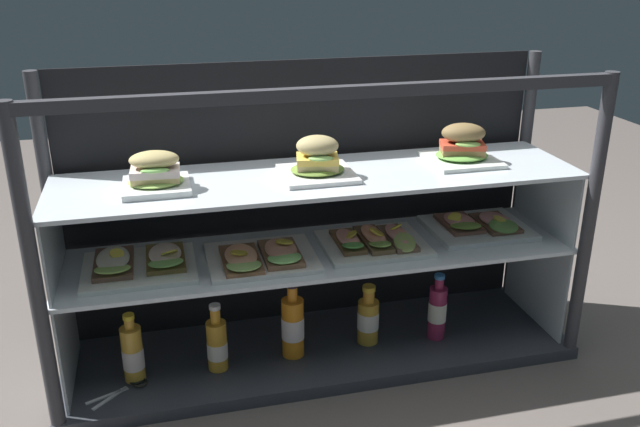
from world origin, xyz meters
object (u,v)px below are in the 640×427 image
Objects in this scene: plated_roll_sandwich_mid_left at (155,175)px; juice_bottle_front_second at (133,353)px; plated_roll_sandwich_mid_right at (462,148)px; open_sandwich_tray_far_left at (139,264)px; kitchen_scissors at (131,385)px; open_sandwich_tray_mid_right at (478,226)px; juice_bottle_back_left at (368,319)px; open_sandwich_tray_near_left_corner at (262,257)px; plated_roll_sandwich_center at (317,161)px; open_sandwich_tray_center at (375,241)px; juice_bottle_back_right at (293,326)px; juice_bottle_front_fourth at (437,311)px; juice_bottle_near_post at (217,344)px.

plated_roll_sandwich_mid_left reaches higher than juice_bottle_front_second.
plated_roll_sandwich_mid_right is 0.96× the size of juice_bottle_front_second.
kitchen_scissors is at bearing -124.82° from open_sandwich_tray_far_left.
open_sandwich_tray_mid_right reaches higher than juice_bottle_back_left.
plated_roll_sandwich_mid_left is at bearing 174.13° from open_sandwich_tray_near_left_corner.
plated_roll_sandwich_center is 0.56m from juice_bottle_back_left.
plated_roll_sandwich_mid_left is 0.57× the size of open_sandwich_tray_far_left.
open_sandwich_tray_center is at bearing 11.57° from juice_bottle_back_left.
juice_bottle_back_right reaches higher than juice_bottle_front_second.
plated_roll_sandwich_mid_left is at bearing 177.88° from juice_bottle_front_fourth.
plated_roll_sandwich_center and plated_roll_sandwich_mid_right have the same top height.
open_sandwich_tray_mid_right reaches higher than juice_bottle_front_second.
open_sandwich_tray_near_left_corner is at bearing -175.68° from juice_bottle_back_left.
juice_bottle_front_fourth is (0.39, -0.03, -0.52)m from plated_roll_sandwich_center.
open_sandwich_tray_near_left_corner is at bearing -5.87° from plated_roll_sandwich_mid_left.
juice_bottle_front_second is 0.48m from juice_bottle_back_right.
juice_bottle_front_fourth is (0.22, -0.03, 0.01)m from juice_bottle_back_left.
open_sandwich_tray_far_left is 1.45× the size of juice_bottle_near_post.
kitchen_scissors is (-0.26, -0.03, -0.08)m from juice_bottle_near_post.
juice_bottle_back_right reaches higher than juice_bottle_front_fourth.
juice_bottle_back_left is (-0.30, -0.04, -0.53)m from plated_roll_sandwich_mid_right.
plated_roll_sandwich_center is 0.65m from juice_bottle_front_fourth.
plated_roll_sandwich_mid_left is 0.57× the size of open_sandwich_tray_mid_right.
juice_bottle_back_right is 0.50m from kitchen_scissors.
juice_bottle_near_post is 1.08× the size of juice_bottle_back_left.
open_sandwich_tray_near_left_corner reaches higher than juice_bottle_front_fourth.
juice_bottle_near_post is at bearing -175.98° from juice_bottle_back_left.
juice_bottle_back_right is 0.47m from juice_bottle_front_fourth.
juice_bottle_front_second is 1.08× the size of juice_bottle_back_left.
plated_roll_sandwich_mid_right is 0.61m from juice_bottle_back_left.
open_sandwich_tray_far_left is (-0.52, 0.01, -0.26)m from plated_roll_sandwich_center.
juice_bottle_back_right is at bearing 1.83° from juice_bottle_front_second.
juice_bottle_front_second is (-0.74, -0.03, -0.26)m from open_sandwich_tray_center.
plated_roll_sandwich_center is 0.32m from open_sandwich_tray_center.
juice_bottle_back_right is at bearing -175.97° from open_sandwich_tray_center.
plated_roll_sandwich_mid_right is at bearing 6.65° from open_sandwich_tray_center.
juice_bottle_front_fourth is at bearing -139.06° from plated_roll_sandwich_mid_right.
juice_bottle_front_fourth is (-0.15, -0.07, -0.25)m from open_sandwich_tray_mid_right.
open_sandwich_tray_mid_right is at bearing 5.59° from kitchen_scissors.
juice_bottle_near_post is 0.70m from juice_bottle_front_fourth.
plated_roll_sandwich_mid_left reaches higher than juice_bottle_back_right.
juice_bottle_back_left is at bearing 4.02° from juice_bottle_near_post.
plated_roll_sandwich_mid_left is 0.57× the size of open_sandwich_tray_center.
open_sandwich_tray_far_left is at bearing -178.31° from open_sandwich_tray_mid_right.
open_sandwich_tray_mid_right is (0.54, 0.04, -0.27)m from plated_roll_sandwich_center.
kitchen_scissors is (-0.96, -0.04, -0.09)m from juice_bottle_front_fourth.
open_sandwich_tray_far_left is 1.39× the size of juice_bottle_front_fourth.
open_sandwich_tray_far_left is at bearing 55.18° from kitchen_scissors.
plated_roll_sandwich_mid_left is 0.87× the size of plated_roll_sandwich_mid_right.
juice_bottle_back_right is at bearing -176.44° from juice_bottle_back_left.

